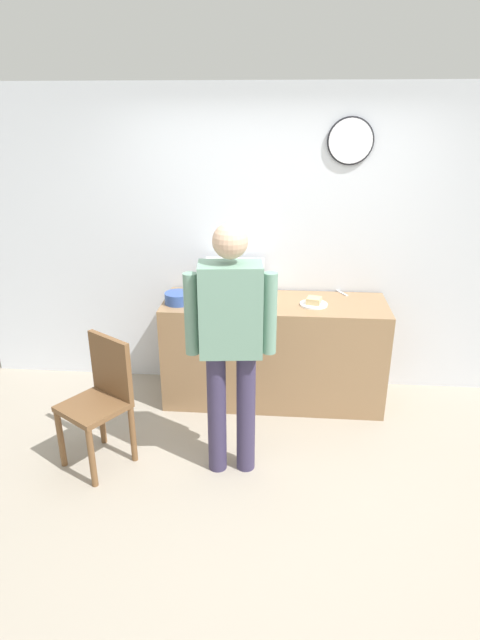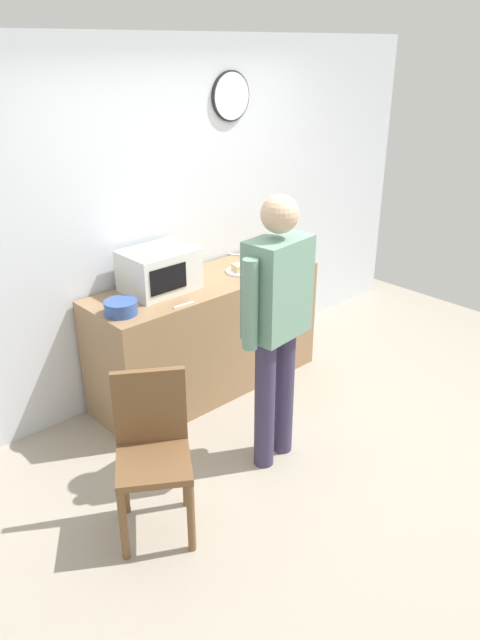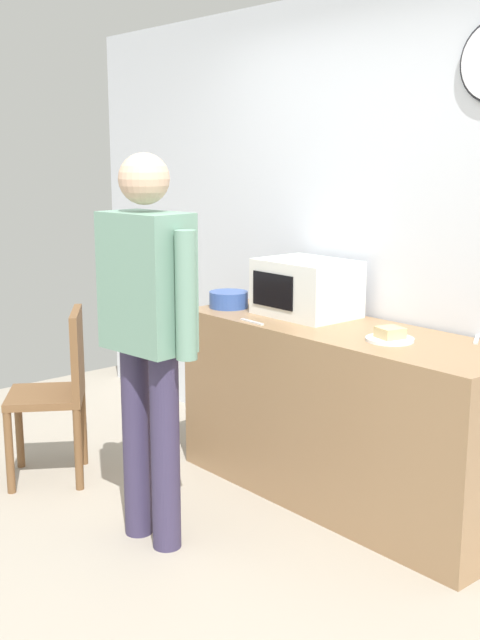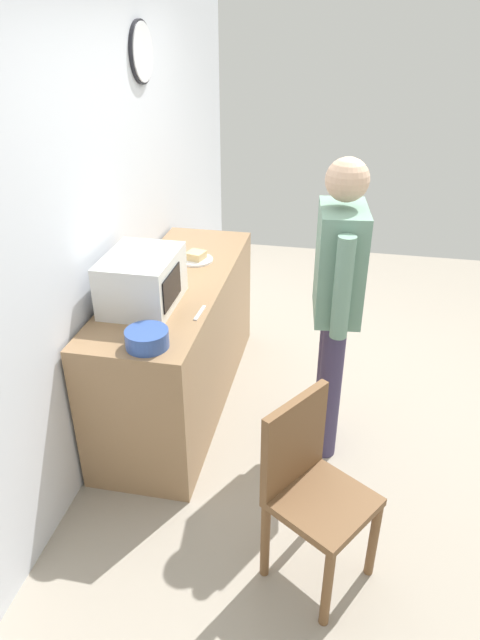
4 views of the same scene
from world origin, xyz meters
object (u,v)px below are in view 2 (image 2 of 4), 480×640
object	(u,v)px
spoon_utensil	(237,255)
wooden_chair	(153,446)
salad_bowl	(121,307)
fork_utensil	(184,305)
person_standing	(277,315)
sandwich_plate	(240,269)
microwave	(159,270)

from	to	relation	value
spoon_utensil	wooden_chair	size ratio (longest dim) A/B	0.18
salad_bowl	fork_utensil	bearing A→B (deg)	-23.33
salad_bowl	fork_utensil	world-z (taller)	salad_bowl
spoon_utensil	fork_utensil	bearing A→B (deg)	-151.37
wooden_chair	person_standing	bearing A→B (deg)	-2.09
salad_bowl	person_standing	distance (m)	1.05
sandwich_plate	spoon_utensil	distance (m)	0.41
salad_bowl	person_standing	xyz separation A→B (m)	(0.53, -0.90, 0.09)
fork_utensil	person_standing	world-z (taller)	person_standing
salad_bowl	spoon_utensil	world-z (taller)	salad_bowl
wooden_chair	spoon_utensil	bearing A→B (deg)	35.07
sandwich_plate	fork_utensil	size ratio (longest dim) A/B	1.32
salad_bowl	spoon_utensil	xyz separation A→B (m)	(1.37, 0.37, -0.04)
sandwich_plate	wooden_chair	size ratio (longest dim) A/B	0.24
fork_utensil	wooden_chair	bearing A→B (deg)	-138.10
spoon_utensil	wooden_chair	distance (m)	2.19
microwave	spoon_utensil	bearing A→B (deg)	11.66
microwave	person_standing	size ratio (longest dim) A/B	0.28
fork_utensil	spoon_utensil	world-z (taller)	same
person_standing	sandwich_plate	bearing A→B (deg)	58.52
person_standing	wooden_chair	bearing A→B (deg)	177.91
salad_bowl	wooden_chair	world-z (taller)	salad_bowl
person_standing	spoon_utensil	bearing A→B (deg)	56.54
fork_utensil	microwave	bearing A→B (deg)	81.47
microwave	person_standing	world-z (taller)	person_standing
salad_bowl	spoon_utensil	bearing A→B (deg)	15.00
sandwich_plate	fork_utensil	xyz separation A→B (m)	(-0.72, -0.22, -0.02)
wooden_chair	sandwich_plate	bearing A→B (deg)	31.41
salad_bowl	wooden_chair	bearing A→B (deg)	-114.40
sandwich_plate	salad_bowl	size ratio (longest dim) A/B	1.03
sandwich_plate	spoon_utensil	size ratio (longest dim) A/B	1.32
spoon_utensil	microwave	bearing A→B (deg)	-168.34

